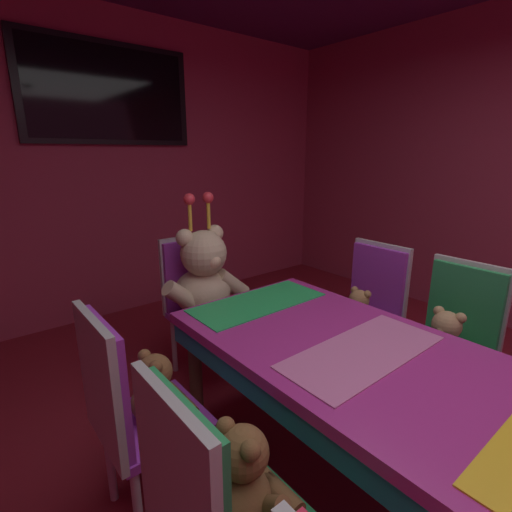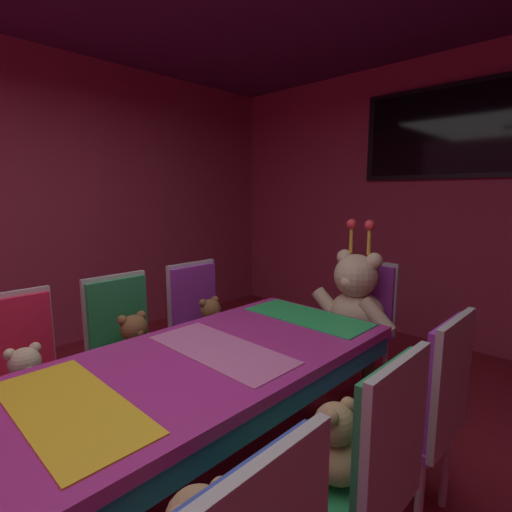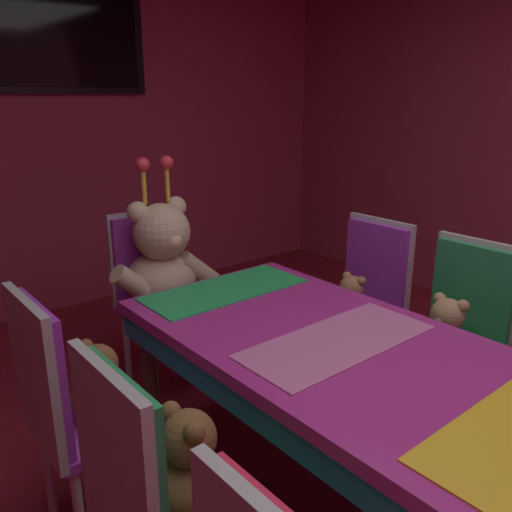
# 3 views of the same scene
# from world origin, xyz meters

# --- Properties ---
(wall_back) EXTENTS (5.20, 0.12, 2.80)m
(wall_back) POSITION_xyz_m (0.00, 3.20, 1.40)
(wall_back) COLOR #99334C
(wall_back) RESTS_ON ground_plane
(banquet_table) EXTENTS (0.90, 2.46, 0.75)m
(banquet_table) POSITION_xyz_m (0.00, 0.00, 0.65)
(banquet_table) COLOR #B22D8C
(banquet_table) RESTS_ON ground_plane
(chair_left_1) EXTENTS (0.42, 0.41, 0.98)m
(chair_left_1) POSITION_xyz_m (-0.83, -0.31, 0.60)
(chair_left_1) COLOR red
(chair_left_1) RESTS_ON ground_plane
(teddy_left_1) EXTENTS (0.24, 0.31, 0.30)m
(teddy_left_1) POSITION_xyz_m (-0.68, -0.31, 0.59)
(teddy_left_1) COLOR beige
(teddy_left_1) RESTS_ON chair_left_1
(chair_left_2) EXTENTS (0.42, 0.41, 0.98)m
(chair_left_2) POSITION_xyz_m (-0.84, 0.27, 0.60)
(chair_left_2) COLOR #268C4C
(chair_left_2) RESTS_ON ground_plane
(teddy_left_2) EXTENTS (0.27, 0.34, 0.32)m
(teddy_left_2) POSITION_xyz_m (-0.69, 0.27, 0.60)
(teddy_left_2) COLOR brown
(teddy_left_2) RESTS_ON chair_left_2
(chair_left_3) EXTENTS (0.42, 0.41, 0.98)m
(chair_left_3) POSITION_xyz_m (-0.85, 0.86, 0.60)
(chair_left_3) COLOR purple
(chair_left_3) RESTS_ON ground_plane
(teddy_left_3) EXTENTS (0.24, 0.32, 0.30)m
(teddy_left_3) POSITION_xyz_m (-0.70, 0.86, 0.59)
(teddy_left_3) COLOR brown
(teddy_left_3) RESTS_ON chair_left_3
(chair_right_2) EXTENTS (0.42, 0.41, 0.98)m
(chair_right_2) POSITION_xyz_m (0.81, 0.30, 0.60)
(chair_right_2) COLOR #268C4C
(chair_right_2) RESTS_ON ground_plane
(teddy_right_2) EXTENTS (0.25, 0.32, 0.30)m
(teddy_right_2) POSITION_xyz_m (0.67, 0.30, 0.59)
(teddy_right_2) COLOR tan
(teddy_right_2) RESTS_ON chair_right_2
(chair_right_3) EXTENTS (0.42, 0.41, 0.98)m
(chair_right_3) POSITION_xyz_m (0.81, 0.85, 0.60)
(chair_right_3) COLOR purple
(chair_right_3) RESTS_ON ground_plane
(teddy_right_3) EXTENTS (0.21, 0.28, 0.26)m
(teddy_right_3) POSITION_xyz_m (0.67, 0.85, 0.57)
(teddy_right_3) COLOR #9E7247
(teddy_right_3) RESTS_ON chair_right_3
(throne_chair) EXTENTS (0.41, 0.42, 0.98)m
(throne_chair) POSITION_xyz_m (0.00, 1.77, 0.60)
(throne_chair) COLOR purple
(throne_chair) RESTS_ON ground_plane
(king_teddy_bear) EXTENTS (0.66, 0.51, 0.84)m
(king_teddy_bear) POSITION_xyz_m (0.00, 1.61, 0.73)
(king_teddy_bear) COLOR beige
(king_teddy_bear) RESTS_ON throne_chair
(wall_tv) EXTENTS (1.48, 0.06, 0.86)m
(wall_tv) POSITION_xyz_m (0.00, 3.11, 2.05)
(wall_tv) COLOR black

